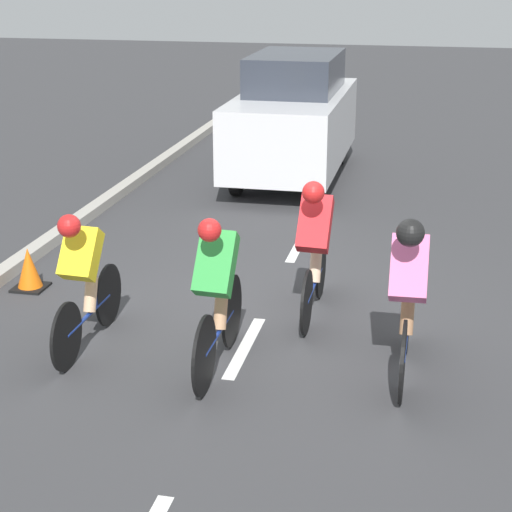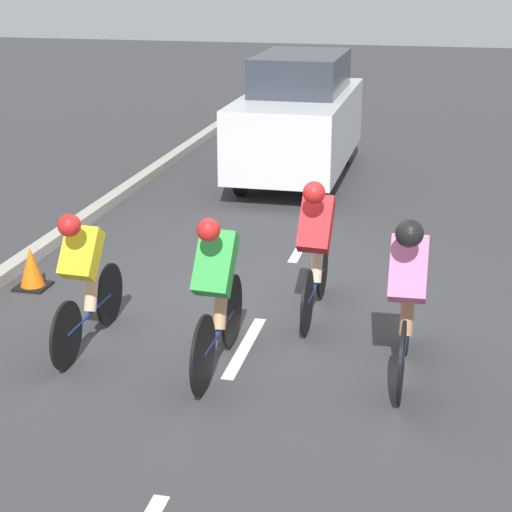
{
  "view_description": "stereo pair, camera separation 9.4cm",
  "coord_description": "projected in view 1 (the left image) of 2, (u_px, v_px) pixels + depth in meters",
  "views": [
    {
      "loc": [
        -1.69,
        7.99,
        3.59
      ],
      "look_at": [
        -0.11,
        0.61,
        0.95
      ],
      "focal_mm": 60.0,
      "sensor_mm": 36.0,
      "label": 1
    },
    {
      "loc": [
        -1.79,
        7.97,
        3.59
      ],
      "look_at": [
        -0.11,
        0.61,
        0.95
      ],
      "focal_mm": 60.0,
      "sensor_mm": 36.0,
      "label": 2
    }
  ],
  "objects": [
    {
      "name": "support_car",
      "position": [
        294.0,
        117.0,
        14.4
      ],
      "size": [
        1.7,
        4.11,
        2.08
      ],
      "color": "black",
      "rests_on": "ground"
    },
    {
      "name": "cyclist_yellow",
      "position": [
        83.0,
        276.0,
        8.06
      ],
      "size": [
        0.34,
        1.68,
        1.42
      ],
      "color": "black",
      "rests_on": "ground"
    },
    {
      "name": "lane_stripe_far",
      "position": [
        299.0,
        245.0,
        11.28
      ],
      "size": [
        0.12,
        1.4,
        0.01
      ],
      "primitive_type": "cube",
      "color": "white",
      "rests_on": "ground"
    },
    {
      "name": "lane_stripe_mid",
      "position": [
        245.0,
        347.0,
        8.32
      ],
      "size": [
        0.12,
        1.4,
        0.01
      ],
      "primitive_type": "cube",
      "color": "white",
      "rests_on": "ground"
    },
    {
      "name": "traffic_cone",
      "position": [
        29.0,
        269.0,
        9.72
      ],
      "size": [
        0.36,
        0.36,
        0.49
      ],
      "color": "black",
      "rests_on": "ground"
    },
    {
      "name": "cyclist_green",
      "position": [
        217.0,
        291.0,
        7.59
      ],
      "size": [
        0.34,
        1.72,
        1.53
      ],
      "color": "black",
      "rests_on": "ground"
    },
    {
      "name": "cyclist_red",
      "position": [
        314.0,
        244.0,
        8.77
      ],
      "size": [
        0.34,
        1.67,
        1.53
      ],
      "color": "black",
      "rests_on": "ground"
    },
    {
      "name": "cyclist_pink",
      "position": [
        408.0,
        293.0,
        7.45
      ],
      "size": [
        0.33,
        1.72,
        1.56
      ],
      "color": "black",
      "rests_on": "ground"
    },
    {
      "name": "ground_plane",
      "position": [
        258.0,
        322.0,
        8.89
      ],
      "size": [
        60.0,
        60.0,
        0.0
      ],
      "primitive_type": "plane",
      "color": "#38383A"
    }
  ]
}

